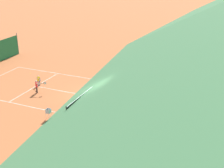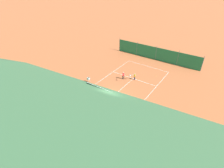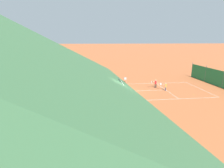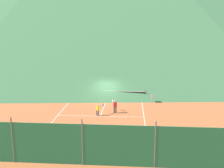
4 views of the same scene
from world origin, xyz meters
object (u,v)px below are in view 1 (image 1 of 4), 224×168
(tennis_ball_far_corner, at_px, (185,114))
(tennis_ball_mid_court, at_px, (108,103))
(player_far_service, at_px, (37,86))
(tennis_ball_near_corner, at_px, (94,98))
(tennis_net, at_px, (92,92))
(player_far_baseline, at_px, (190,118))
(tennis_ball_alley_left, at_px, (136,132))
(ball_hopper, at_px, (48,112))
(tennis_ball_service_box, at_px, (30,73))
(player_near_baseline, at_px, (39,80))
(tennis_ball_alley_right, at_px, (131,82))
(player_near_service, at_px, (145,99))

(tennis_ball_far_corner, height_order, tennis_ball_mid_court, same)
(player_far_service, distance_m, tennis_ball_near_corner, 5.80)
(tennis_net, distance_m, tennis_ball_near_corner, 0.68)
(tennis_ball_near_corner, height_order, tennis_ball_mid_court, same)
(player_far_baseline, xyz_separation_m, tennis_ball_alley_left, (2.48, -3.50, -0.73))
(tennis_ball_far_corner, relative_size, ball_hopper, 0.07)
(tennis_ball_service_box, relative_size, ball_hopper, 0.07)
(player_far_service, relative_size, tennis_ball_alley_left, 19.80)
(player_near_baseline, bearing_deg, tennis_ball_mid_court, 83.24)
(tennis_ball_service_box, bearing_deg, tennis_net, 73.06)
(tennis_ball_far_corner, bearing_deg, ball_hopper, -62.73)
(player_near_baseline, relative_size, player_far_service, 0.85)
(player_far_baseline, xyz_separation_m, tennis_ball_alley_right, (-6.92, -7.45, -0.73))
(player_far_baseline, bearing_deg, player_near_baseline, -98.12)
(player_far_service, height_order, player_far_baseline, player_far_baseline)
(player_near_service, bearing_deg, tennis_net, -88.79)
(tennis_ball_alley_left, relative_size, ball_hopper, 0.07)
(player_near_service, height_order, tennis_ball_service_box, player_near_service)
(tennis_ball_far_corner, bearing_deg, player_near_baseline, -91.46)
(player_far_service, bearing_deg, player_far_baseline, 87.36)
(player_far_baseline, relative_size, ball_hopper, 1.47)
(tennis_ball_alley_right, bearing_deg, tennis_ball_service_box, -79.25)
(player_near_service, bearing_deg, tennis_ball_mid_court, -76.09)
(tennis_ball_near_corner, height_order, tennis_ball_alley_left, same)
(player_far_service, xyz_separation_m, tennis_ball_near_corner, (-1.03, 5.66, -0.73))
(tennis_ball_alley_right, bearing_deg, tennis_ball_far_corner, 52.97)
(tennis_net, xyz_separation_m, player_far_baseline, (1.98, 9.56, 0.26))
(tennis_ball_alley_right, bearing_deg, tennis_ball_mid_court, -1.28)
(player_near_baseline, bearing_deg, tennis_net, 87.53)
(player_far_service, height_order, ball_hopper, player_far_service)
(tennis_net, distance_m, tennis_ball_alley_left, 7.54)
(player_near_service, relative_size, tennis_ball_far_corner, 18.59)
(tennis_net, distance_m, player_near_baseline, 6.19)
(tennis_ball_far_corner, xyz_separation_m, tennis_ball_alley_right, (-5.06, -6.71, 0.00))
(tennis_net, height_order, tennis_ball_alley_right, tennis_net)
(tennis_ball_service_box, bearing_deg, player_far_service, 43.88)
(tennis_ball_service_box, relative_size, tennis_ball_far_corner, 1.00)
(ball_hopper, bearing_deg, tennis_net, 166.91)
(player_near_baseline, height_order, player_near_service, player_near_service)
(player_far_service, bearing_deg, tennis_ball_near_corner, 100.26)
(tennis_ball_mid_court, bearing_deg, tennis_ball_near_corner, -105.30)
(tennis_net, height_order, player_far_baseline, player_far_baseline)
(player_near_baseline, distance_m, tennis_ball_near_corner, 6.65)
(player_far_baseline, bearing_deg, tennis_ball_far_corner, -158.31)
(ball_hopper, bearing_deg, tennis_ball_service_box, -135.49)
(player_far_service, distance_m, tennis_ball_alley_left, 11.77)
(player_far_service, height_order, player_near_service, player_far_service)
(tennis_ball_near_corner, xyz_separation_m, tennis_ball_mid_court, (0.43, 1.58, 0.00))
(player_far_baseline, bearing_deg, tennis_ball_service_box, -104.29)
(player_near_baseline, distance_m, tennis_ball_far_corner, 15.02)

